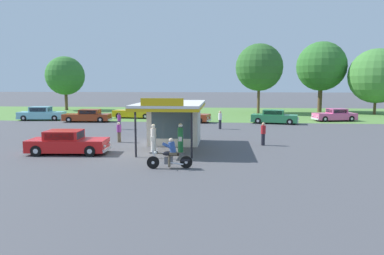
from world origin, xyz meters
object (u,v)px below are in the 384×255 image
(parked_car_second_row_spare, at_px, (88,116))
(bystander_leaning_by_kiosk, at_px, (220,119))
(bystander_chatting_near_pumps, at_px, (119,120))
(bystander_strolling_foreground, at_px, (263,133))
(parked_car_back_row_right, at_px, (187,116))
(motorcycle_with_rider, at_px, (170,156))
(featured_classic_sedan, at_px, (67,143))
(gas_pump_offside, at_px, (181,140))
(bystander_admiring_sedan, at_px, (119,132))
(parked_car_back_row_far_left, at_px, (42,114))
(parked_car_back_row_far_right, at_px, (335,115))
(parked_car_back_row_centre, at_px, (274,117))
(parked_car_back_row_centre_left, at_px, (135,112))
(gas_pump_nearside, at_px, (153,140))

(parked_car_second_row_spare, xyz_separation_m, bystander_leaning_by_kiosk, (14.99, -5.11, 0.28))
(bystander_chatting_near_pumps, xyz_separation_m, bystander_strolling_foreground, (12.57, -7.60, 0.01))
(parked_car_back_row_right, xyz_separation_m, bystander_strolling_foreground, (6.86, -14.42, 0.16))
(motorcycle_with_rider, xyz_separation_m, featured_classic_sedan, (-6.92, 3.27, 0.02))
(parked_car_second_row_spare, bearing_deg, bystander_leaning_by_kiosk, -18.82)
(gas_pump_offside, xyz_separation_m, bystander_admiring_sedan, (-5.03, 3.84, -0.08))
(parked_car_back_row_far_left, distance_m, bystander_admiring_sedan, 20.07)
(bystander_leaning_by_kiosk, bearing_deg, parked_car_back_row_far_right, 32.38)
(parked_car_back_row_right, bearing_deg, parked_car_back_row_centre, -3.85)
(gas_pump_offside, relative_size, parked_car_back_row_centre_left, 0.34)
(gas_pump_nearside, xyz_separation_m, parked_car_back_row_far_right, (17.26, 20.45, -0.18))
(motorcycle_with_rider, distance_m, parked_car_back_row_far_right, 28.91)
(parked_car_back_row_far_right, relative_size, bystander_strolling_foreground, 3.18)
(parked_car_back_row_centre, height_order, bystander_leaning_by_kiosk, bystander_leaning_by_kiosk)
(bystander_chatting_near_pumps, bearing_deg, bystander_strolling_foreground, -31.16)
(featured_classic_sedan, bearing_deg, bystander_chatting_near_pumps, 90.68)
(gas_pump_nearside, bearing_deg, bystander_leaning_by_kiosk, 71.37)
(parked_car_back_row_far_right, xyz_separation_m, parked_car_back_row_far_left, (-34.28, -1.93, 0.07))
(gas_pump_offside, relative_size, parked_car_back_row_far_left, 0.34)
(motorcycle_with_rider, distance_m, bystander_strolling_foreground, 9.14)
(parked_car_back_row_right, distance_m, parked_car_back_row_centre_left, 7.95)
(parked_car_second_row_spare, height_order, parked_car_back_row_centre_left, parked_car_back_row_centre_left)
(gas_pump_nearside, xyz_separation_m, parked_car_back_row_right, (0.28, 17.84, -0.15))
(parked_car_back_row_far_right, bearing_deg, parked_car_back_row_far_left, -176.78)
(motorcycle_with_rider, xyz_separation_m, parked_car_back_row_far_right, (15.63, 24.32, 0.00))
(gas_pump_nearside, distance_m, bystander_strolling_foreground, 7.92)
(parked_car_second_row_spare, relative_size, parked_car_back_row_centre, 1.04)
(parked_car_back_row_far_right, xyz_separation_m, bystander_admiring_sedan, (-20.59, -16.60, 0.13))
(featured_classic_sedan, distance_m, bystander_admiring_sedan, 4.86)
(featured_classic_sedan, bearing_deg, parked_car_second_row_spare, 107.55)
(parked_car_back_row_right, bearing_deg, gas_pump_nearside, -90.90)
(featured_classic_sedan, distance_m, parked_car_back_row_far_right, 30.84)
(parked_car_back_row_centre_left, relative_size, bystander_admiring_sedan, 3.67)
(bystander_admiring_sedan, bearing_deg, parked_car_second_row_spare, 119.62)
(parked_car_second_row_spare, distance_m, bystander_strolling_foreground, 22.72)
(gas_pump_nearside, distance_m, featured_classic_sedan, 5.33)
(gas_pump_offside, relative_size, bystander_admiring_sedan, 1.26)
(bystander_leaning_by_kiosk, bearing_deg, parked_car_back_row_right, 123.41)
(featured_classic_sedan, bearing_deg, bystander_strolling_foreground, 17.90)
(bystander_leaning_by_kiosk, height_order, bystander_chatting_near_pumps, bystander_leaning_by_kiosk)
(featured_classic_sedan, distance_m, bystander_chatting_near_pumps, 11.62)
(gas_pump_offside, xyz_separation_m, bystander_leaning_by_kiosk, (2.38, 12.08, 0.07))
(bystander_leaning_by_kiosk, xyz_separation_m, bystander_admiring_sedan, (-7.40, -8.24, -0.14))
(motorcycle_with_rider, bearing_deg, parked_car_back_row_centre_left, 107.85)
(featured_classic_sedan, relative_size, parked_car_back_row_centre_left, 0.92)
(gas_pump_nearside, xyz_separation_m, parked_car_back_row_centre_left, (-6.63, 21.78, -0.11))
(featured_classic_sedan, relative_size, bystander_chatting_near_pumps, 3.19)
(gas_pump_nearside, bearing_deg, parked_car_back_row_far_left, 132.58)
(parked_car_back_row_centre, bearing_deg, parked_car_second_row_spare, 179.98)
(parked_car_back_row_centre, height_order, bystander_strolling_foreground, bystander_strolling_foreground)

